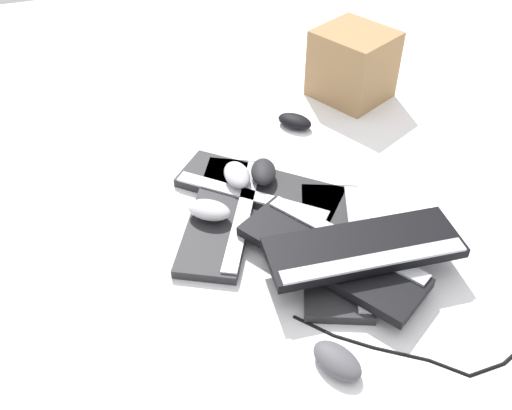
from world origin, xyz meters
TOP-DOWN VIEW (x-y plane):
  - ground_plane at (0.00, 0.00)m, footprint 3.20×3.20m
  - keyboard_0 at (0.15, 0.05)m, footprint 0.33×0.46m
  - keyboard_1 at (-0.08, 0.25)m, footprint 0.29×0.46m
  - keyboard_2 at (0.03, -0.02)m, footprint 0.43×0.40m
  - keyboard_3 at (-0.05, 0.29)m, footprint 0.36×0.45m
  - keyboard_4 at (-0.11, 0.32)m, footprint 0.45×0.18m
  - mouse_0 at (0.08, -0.05)m, footprint 0.07×0.11m
  - mouse_1 at (0.18, 0.06)m, footprint 0.13×0.12m
  - mouse_2 at (-0.18, -0.29)m, footprint 0.12×0.13m
  - mouse_3 at (0.05, 0.54)m, footprint 0.11×0.13m
  - mouse_4 at (0.01, -0.04)m, footprint 0.10×0.12m
  - cable_0 at (-0.32, 0.57)m, footprint 0.74×0.34m
  - cardboard_box at (-0.42, -0.41)m, footprint 0.29×0.30m

SIDE VIEW (x-z plane):
  - ground_plane at x=0.00m, z-range 0.00..0.00m
  - cable_0 at x=-0.32m, z-range 0.00..0.01m
  - keyboard_0 at x=0.15m, z-range 0.00..0.03m
  - keyboard_1 at x=-0.08m, z-range 0.00..0.03m
  - keyboard_2 at x=0.03m, z-range 0.00..0.03m
  - mouse_2 at x=-0.18m, z-range 0.00..0.04m
  - mouse_3 at x=0.05m, z-range 0.00..0.04m
  - keyboard_3 at x=-0.05m, z-range 0.03..0.06m
  - mouse_0 at x=0.08m, z-range 0.03..0.07m
  - mouse_1 at x=0.18m, z-range 0.03..0.07m
  - mouse_4 at x=0.01m, z-range 0.03..0.07m
  - keyboard_4 at x=-0.11m, z-range 0.06..0.09m
  - cardboard_box at x=-0.42m, z-range 0.00..0.22m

